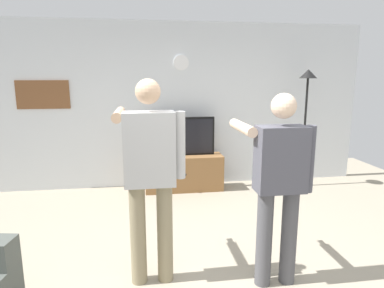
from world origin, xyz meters
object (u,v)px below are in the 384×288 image
at_px(person_standing_nearer_lamp, 150,170).
at_px(television, 183,136).
at_px(tv_stand, 184,173).
at_px(person_standing_nearer_couch, 279,180).
at_px(floor_lamp, 306,104).
at_px(wall_clock, 181,63).
at_px(framed_picture, 43,95).

bearing_deg(person_standing_nearer_lamp, television, 76.70).
bearing_deg(tv_stand, person_standing_nearer_couch, -79.08).
relative_size(floor_lamp, person_standing_nearer_lamp, 1.07).
bearing_deg(wall_clock, person_standing_nearer_couch, -80.14).
bearing_deg(framed_picture, floor_lamp, -5.52).
bearing_deg(framed_picture, person_standing_nearer_lamp, -59.91).
height_order(tv_stand, television, television).
distance_m(television, person_standing_nearer_couch, 2.71).
bearing_deg(wall_clock, framed_picture, 179.87).
xyz_separation_m(wall_clock, person_standing_nearer_couch, (0.51, -2.91, -1.08)).
relative_size(framed_picture, floor_lamp, 0.41).
relative_size(television, person_standing_nearer_couch, 0.59).
relative_size(framed_picture, person_standing_nearer_lamp, 0.44).
distance_m(television, framed_picture, 2.28).
relative_size(television, wall_clock, 4.11).
distance_m(wall_clock, floor_lamp, 2.14).
relative_size(person_standing_nearer_lamp, person_standing_nearer_couch, 1.07).
relative_size(tv_stand, wall_clock, 5.11).
bearing_deg(person_standing_nearer_lamp, framed_picture, 120.09).
bearing_deg(television, tv_stand, -90.00).
height_order(wall_clock, framed_picture, wall_clock).
height_order(tv_stand, floor_lamp, floor_lamp).
xyz_separation_m(tv_stand, television, (0.00, 0.05, 0.60)).
relative_size(wall_clock, person_standing_nearer_couch, 0.14).
height_order(floor_lamp, person_standing_nearer_couch, floor_lamp).
xyz_separation_m(television, person_standing_nearer_lamp, (-0.59, -2.48, 0.16)).
xyz_separation_m(television, person_standing_nearer_couch, (0.51, -2.67, 0.08)).
bearing_deg(floor_lamp, wall_clock, 168.74).
relative_size(television, floor_lamp, 0.52).
relative_size(television, framed_picture, 1.27).
xyz_separation_m(tv_stand, person_standing_nearer_couch, (0.51, -2.62, 0.68)).
bearing_deg(person_standing_nearer_lamp, person_standing_nearer_couch, -9.82).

